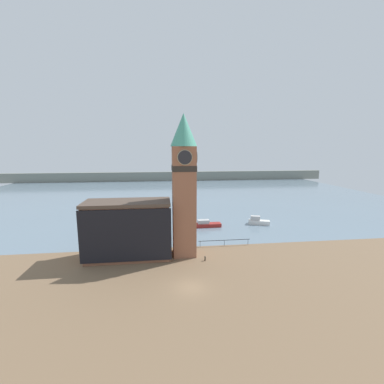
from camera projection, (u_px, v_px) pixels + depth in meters
ground_plane at (191, 287)px, 32.80m from camera, size 160.00×160.00×0.00m
water at (170, 192)px, 105.04m from camera, size 160.00×120.00×0.00m
far_shoreline at (168, 176)px, 143.81m from camera, size 180.00×3.00×5.00m
pier_railing at (224, 241)px, 46.79m from camera, size 9.55×0.08×1.09m
clock_tower at (184, 182)px, 41.24m from camera, size 4.23×4.23×22.97m
pier_building at (128, 229)px, 41.26m from camera, size 13.67×6.17×9.33m
boat_near at (207, 224)px, 58.37m from camera, size 5.91×2.00×1.64m
boat_far at (258, 221)px, 60.25m from camera, size 5.10×3.24×1.97m
mooring_bollard_near at (205, 258)px, 40.58m from camera, size 0.27×0.27×0.78m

